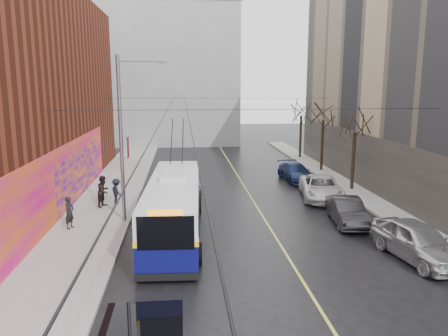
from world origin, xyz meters
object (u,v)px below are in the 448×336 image
(tree_far, at_px, (301,108))
(parked_car_b, at_px, (347,211))
(tree_near, at_px, (355,121))
(parked_car_a, at_px, (417,241))
(tree_mid, at_px, (324,111))
(pedestrian_c, at_px, (117,191))
(parked_car_d, at_px, (295,172))
(following_car, at_px, (186,180))
(pedestrian_a, at_px, (69,213))
(streetlight_pole, at_px, (124,135))
(parked_car_c, at_px, (321,188))
(trolleybus, at_px, (174,206))
(pedestrian_b, at_px, (104,191))

(tree_far, distance_m, parked_car_b, 22.00)
(tree_near, bearing_deg, parked_car_a, -99.15)
(tree_mid, xyz_separation_m, pedestrian_c, (-16.21, -9.45, -4.31))
(parked_car_d, relative_size, following_car, 1.10)
(parked_car_a, relative_size, pedestrian_a, 2.92)
(parked_car_b, bearing_deg, streetlight_pole, 179.81)
(tree_near, distance_m, parked_car_d, 6.44)
(parked_car_c, bearing_deg, tree_mid, 81.69)
(parked_car_a, height_order, parked_car_b, parked_car_a)
(streetlight_pole, distance_m, parked_car_a, 15.16)
(trolleybus, relative_size, parked_car_b, 2.70)
(streetlight_pole, bearing_deg, parked_car_c, 18.27)
(tree_far, height_order, parked_car_c, tree_far)
(tree_near, xyz_separation_m, tree_far, (0.00, 14.00, 0.17))
(tree_mid, distance_m, trolleybus, 20.05)
(tree_near, height_order, pedestrian_b, tree_near)
(streetlight_pole, height_order, parked_car_c, streetlight_pole)
(tree_near, relative_size, pedestrian_b, 3.33)
(parked_car_c, bearing_deg, pedestrian_a, -151.33)
(tree_far, bearing_deg, following_car, -133.38)
(parked_car_a, height_order, pedestrian_c, pedestrian_c)
(pedestrian_a, height_order, pedestrian_c, pedestrian_a)
(pedestrian_a, bearing_deg, following_car, -12.88)
(tree_far, xyz_separation_m, parked_car_d, (-3.20, -10.43, -4.46))
(parked_car_a, xyz_separation_m, pedestrian_a, (-15.93, 5.31, 0.15))
(tree_mid, relative_size, pedestrian_b, 3.48)
(tree_mid, bearing_deg, parked_car_c, -108.05)
(pedestrian_b, height_order, pedestrian_c, pedestrian_b)
(parked_car_c, distance_m, pedestrian_a, 15.87)
(streetlight_pole, xyz_separation_m, tree_mid, (15.14, 13.00, 0.41))
(following_car, bearing_deg, pedestrian_c, -147.72)
(streetlight_pole, bearing_deg, tree_near, 21.62)
(trolleybus, height_order, parked_car_d, trolleybus)
(tree_mid, xyz_separation_m, parked_car_a, (-2.00, -19.42, -4.42))
(trolleybus, relative_size, pedestrian_c, 7.32)
(tree_near, bearing_deg, pedestrian_a, -158.35)
(streetlight_pole, bearing_deg, parked_car_b, -6.28)
(parked_car_a, bearing_deg, trolleybus, 149.92)
(streetlight_pole, bearing_deg, following_car, 66.29)
(streetlight_pole, relative_size, pedestrian_c, 5.68)
(parked_car_a, xyz_separation_m, parked_car_d, (-1.20, 15.99, -0.16))
(tree_near, distance_m, pedestrian_c, 16.88)
(following_car, height_order, pedestrian_a, pedestrian_a)
(trolleybus, height_order, following_car, trolleybus)
(streetlight_pole, distance_m, parked_car_c, 13.50)
(tree_near, height_order, trolleybus, tree_near)
(tree_far, height_order, following_car, tree_far)
(pedestrian_a, relative_size, pedestrian_c, 1.06)
(tree_near, relative_size, parked_car_b, 1.49)
(tree_near, xyz_separation_m, pedestrian_c, (-16.21, -2.45, -4.03))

